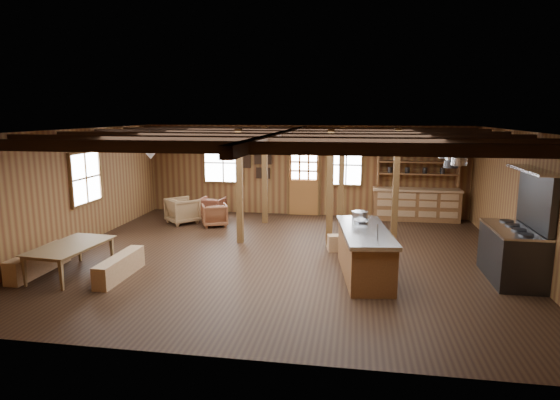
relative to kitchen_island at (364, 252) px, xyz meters
name	(u,v)px	position (x,y,z in m)	size (l,w,h in m)	color
room	(282,195)	(-1.80, 0.98, 0.92)	(10.04, 9.04, 2.84)	black
ceiling_joists	(283,136)	(-1.80, 1.16, 2.20)	(9.80, 8.82, 0.18)	black
timber_posts	(314,182)	(-1.28, 3.06, 0.92)	(3.95, 2.35, 2.80)	#422A13
back_door	(304,187)	(-1.80, 5.43, 0.40)	(1.02, 0.08, 2.15)	brown
window_back_left	(223,163)	(-4.40, 5.44, 1.12)	(1.32, 0.06, 1.32)	white
window_back_right	(346,165)	(-0.50, 5.44, 1.12)	(1.02, 0.06, 1.32)	white
window_left	(85,178)	(-6.76, 1.48, 1.12)	(0.14, 1.24, 1.32)	white
notice_boards	(257,162)	(-3.30, 5.44, 1.16)	(1.08, 0.03, 0.90)	silver
back_counter	(416,201)	(1.60, 5.19, 0.12)	(2.55, 0.60, 2.45)	brown
pendant_lamps	(197,151)	(-4.05, 1.98, 1.77)	(1.86, 2.36, 0.66)	#2D2D2F
pot_rack	(448,156)	(1.68, 1.18, 1.80)	(0.41, 3.00, 0.45)	#2D2D2F
kitchen_island	(364,252)	(0.00, 0.00, 0.00)	(1.20, 2.59, 1.20)	brown
step_stool	(336,243)	(-0.62, 1.62, -0.29)	(0.42, 0.30, 0.37)	#946743
commercial_range	(516,246)	(2.84, 0.20, 0.20)	(0.90, 1.75, 2.16)	#2D2D2F
dining_table	(73,260)	(-5.70, -0.87, -0.17)	(1.74, 0.97, 0.61)	olive
bench_wall	(39,262)	(-6.45, -0.87, -0.25)	(0.31, 1.65, 0.45)	#946743
bench_aisle	(120,267)	(-4.71, -0.87, -0.26)	(0.29, 1.56, 0.43)	#946743
armchair_a	(215,215)	(-4.13, 3.53, -0.16)	(0.68, 0.70, 0.63)	brown
armchair_b	(212,208)	(-4.50, 4.48, -0.15)	(0.69, 0.71, 0.65)	brown
armchair_c	(183,211)	(-5.16, 3.73, -0.11)	(0.79, 0.82, 0.74)	brown
counter_pot	(360,216)	(-0.10, 0.74, 0.56)	(0.33, 0.33, 0.20)	silver
bowl	(361,221)	(-0.08, 0.54, 0.50)	(0.29, 0.29, 0.07)	silver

